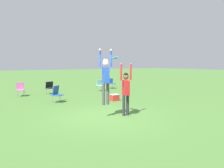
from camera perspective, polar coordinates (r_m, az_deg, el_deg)
ground_plane at (r=9.05m, az=-1.17°, el=-8.38°), size 120.00×120.00×0.00m
person_jumping at (r=8.69m, az=-1.67°, el=2.34°), size 0.60×0.49×2.23m
person_defending at (r=8.99m, az=3.63°, el=-1.01°), size 0.58×0.47×2.17m
frisbee at (r=8.76m, az=0.97°, el=6.83°), size 0.26×0.25×0.09m
camping_chair_0 at (r=18.65m, az=-0.33°, el=0.40°), size 0.65×0.69×0.85m
camping_chair_1 at (r=16.05m, az=-15.89°, el=-0.69°), size 0.64×0.68×0.85m
camping_chair_2 at (r=17.00m, az=-3.10°, el=-0.09°), size 0.66×0.70×0.84m
camping_chair_3 at (r=12.52m, az=-14.26°, el=-2.27°), size 0.75×0.83×0.91m
camping_chair_4 at (r=15.49m, az=-22.80°, el=-0.99°), size 0.65×0.71×0.91m
cooler_box at (r=12.61m, az=0.70°, el=-3.54°), size 0.46×0.37×0.37m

